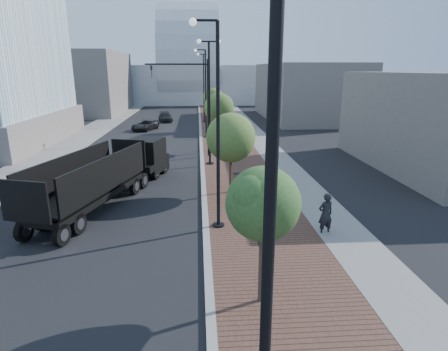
{
  "coord_description": "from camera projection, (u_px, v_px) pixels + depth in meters",
  "views": [
    {
      "loc": [
        -0.27,
        -6.28,
        7.22
      ],
      "look_at": [
        1.0,
        12.0,
        2.0
      ],
      "focal_mm": 30.02,
      "sensor_mm": 36.0,
      "label": 1
    }
  ],
  "objects": [
    {
      "name": "dark_car_mid",
      "position": [
        145.0,
        125.0,
        45.83
      ],
      "size": [
        3.32,
        4.72,
        1.2
      ],
      "primitive_type": "imported",
      "rotation": [
        0.0,
        0.0,
        -0.34
      ],
      "color": "black",
      "rests_on": "ground"
    },
    {
      "name": "streetlight_2",
      "position": [
        209.0,
        103.0,
        27.85
      ],
      "size": [
        1.72,
        0.56,
        9.28
      ],
      "color": "black",
      "rests_on": "ground"
    },
    {
      "name": "utility_cover_2",
      "position": [
        237.0,
        174.0,
        26.37
      ],
      "size": [
        0.5,
        0.5,
        0.02
      ],
      "primitive_type": "cube",
      "color": "black",
      "rests_on": "sidewalk"
    },
    {
      "name": "commercial_block_ne",
      "position": [
        306.0,
        91.0,
        55.96
      ],
      "size": [
        12.0,
        22.0,
        8.0
      ],
      "primitive_type": "cube",
      "color": "slate",
      "rests_on": "ground"
    },
    {
      "name": "tree_1",
      "position": [
        232.0,
        138.0,
        21.61
      ],
      "size": [
        2.86,
        2.86,
        4.84
      ],
      "color": "#382619",
      "rests_on": "ground"
    },
    {
      "name": "curb",
      "position": [
        200.0,
        129.0,
        46.38
      ],
      "size": [
        0.3,
        140.0,
        0.14
      ],
      "primitive_type": "cube",
      "color": "gray",
      "rests_on": "ground"
    },
    {
      "name": "commercial_block_e",
      "position": [
        447.0,
        122.0,
        27.44
      ],
      "size": [
        10.0,
        16.0,
        7.0
      ],
      "primitive_type": "cube",
      "color": "#5F5955",
      "rests_on": "ground"
    },
    {
      "name": "concrete_strip",
      "position": [
        250.0,
        129.0,
        46.79
      ],
      "size": [
        2.4,
        140.0,
        0.13
      ],
      "primitive_type": "cube",
      "color": "slate",
      "rests_on": "ground"
    },
    {
      "name": "tree_3",
      "position": [
        214.0,
        98.0,
        44.51
      ],
      "size": [
        2.49,
        2.46,
        5.11
      ],
      "color": "#382619",
      "rests_on": "ground"
    },
    {
      "name": "dark_car_far",
      "position": [
        166.0,
        117.0,
        53.35
      ],
      "size": [
        2.52,
        4.52,
        1.24
      ],
      "primitive_type": "imported",
      "rotation": [
        0.0,
        0.0,
        0.19
      ],
      "color": "black",
      "rests_on": "ground"
    },
    {
      "name": "pedestrian",
      "position": [
        325.0,
        214.0,
        16.66
      ],
      "size": [
        0.82,
        0.65,
        1.98
      ],
      "primitive_type": "imported",
      "rotation": [
        0.0,
        0.0,
        3.4
      ],
      "color": "black",
      "rests_on": "ground"
    },
    {
      "name": "sidewalk",
      "position": [
        228.0,
        129.0,
        46.61
      ],
      "size": [
        7.0,
        140.0,
        0.12
      ],
      "primitive_type": "cube",
      "color": "#4C2D23",
      "rests_on": "ground"
    },
    {
      "name": "utility_cover_1",
      "position": [
        264.0,
        243.0,
        15.82
      ],
      "size": [
        0.5,
        0.5,
        0.02
      ],
      "primitive_type": "cube",
      "color": "black",
      "rests_on": "sidewalk"
    },
    {
      "name": "commercial_block_nw",
      "position": [
        80.0,
        83.0,
        62.89
      ],
      "size": [
        14.0,
        20.0,
        10.0
      ],
      "primitive_type": "cube",
      "color": "#69625F",
      "rests_on": "ground"
    },
    {
      "name": "traffic_mast",
      "position": [
        197.0,
        97.0,
        30.62
      ],
      "size": [
        5.09,
        0.2,
        8.0
      ],
      "color": "black",
      "rests_on": "ground"
    },
    {
      "name": "streetlight_3",
      "position": [
        205.0,
        97.0,
        39.48
      ],
      "size": [
        1.44,
        0.56,
        9.21
      ],
      "color": "black",
      "rests_on": "ground"
    },
    {
      "name": "streetlight_4",
      "position": [
        204.0,
        87.0,
        50.87
      ],
      "size": [
        1.72,
        0.56,
        9.28
      ],
      "color": "black",
      "rests_on": "ground"
    },
    {
      "name": "streetlight_0",
      "position": [
        268.0,
        262.0,
        4.82
      ],
      "size": [
        1.72,
        0.56,
        9.28
      ],
      "color": "black",
      "rests_on": "ground"
    },
    {
      "name": "tree_0",
      "position": [
        264.0,
        204.0,
        11.06
      ],
      "size": [
        2.31,
        2.25,
        4.52
      ],
      "color": "#382619",
      "rests_on": "ground"
    },
    {
      "name": "tree_2",
      "position": [
        220.0,
        108.0,
        32.98
      ],
      "size": [
        2.64,
        2.64,
        5.25
      ],
      "color": "#382619",
      "rests_on": "ground"
    },
    {
      "name": "dump_truck",
      "position": [
        123.0,
        170.0,
        22.78
      ],
      "size": [
        5.83,
        13.37,
        3.03
      ],
      "rotation": [
        0.0,
        0.0,
        -0.29
      ],
      "color": "black",
      "rests_on": "ground"
    },
    {
      "name": "white_sedan",
      "position": [
        143.0,
        148.0,
        32.2
      ],
      "size": [
        2.21,
        4.18,
        1.31
      ],
      "primitive_type": "imported",
      "rotation": [
        0.0,
        0.0,
        0.22
      ],
      "color": "white",
      "rests_on": "ground"
    },
    {
      "name": "convention_center",
      "position": [
        190.0,
        74.0,
        87.8
      ],
      "size": [
        50.0,
        30.0,
        50.0
      ],
      "color": "#AAB1B4",
      "rests_on": "ground"
    },
    {
      "name": "west_sidewalk",
      "position": [
        93.0,
        130.0,
        45.52
      ],
      "size": [
        4.0,
        140.0,
        0.12
      ],
      "primitive_type": "cube",
      "color": "slate",
      "rests_on": "ground"
    },
    {
      "name": "streetlight_1",
      "position": [
        216.0,
        137.0,
        16.46
      ],
      "size": [
        1.44,
        0.56,
        9.21
      ],
      "color": "black",
      "rests_on": "ground"
    }
  ]
}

